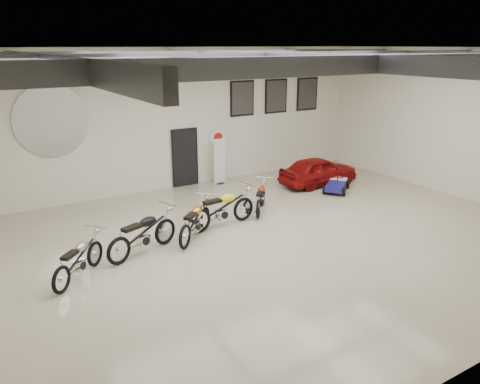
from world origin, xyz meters
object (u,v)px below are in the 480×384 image
motorcycle_black (143,233)px  vintage_car (318,171)px  motorcycle_gold (195,220)px  banner_stand (219,161)px  motorcycle_yellow (222,208)px  motorcycle_red (261,197)px  go_kart (337,182)px  motorcycle_silver (78,258)px

motorcycle_black → vintage_car: 8.20m
motorcycle_gold → banner_stand: bearing=12.2°
banner_stand → vintage_car: bearing=-34.0°
motorcycle_yellow → motorcycle_red: motorcycle_yellow is taller
motorcycle_gold → vintage_car: size_ratio=0.65×
motorcycle_gold → vintage_car: vintage_car is taller
vintage_car → motorcycle_yellow: bearing=108.7°
banner_stand → motorcycle_yellow: bearing=-118.9°
motorcycle_gold → motorcycle_yellow: motorcycle_yellow is taller
banner_stand → go_kart: size_ratio=1.03×
motorcycle_gold → motorcycle_yellow: (1.06, 0.38, 0.05)m
banner_stand → motorcycle_black: size_ratio=0.82×
motorcycle_black → vintage_car: size_ratio=0.69×
vintage_car → motorcycle_silver: bearing=106.2°
motorcycle_silver → motorcycle_gold: (3.26, 0.71, 0.03)m
go_kart → motorcycle_yellow: bearing=151.7°
motorcycle_black → motorcycle_gold: motorcycle_black is taller
motorcycle_red → go_kart: (3.65, 0.45, -0.16)m
go_kart → vintage_car: size_ratio=0.55×
motorcycle_black → motorcycle_red: size_ratio=1.19×
motorcycle_red → go_kart: bearing=-42.4°
motorcycle_gold → go_kart: 6.51m
motorcycle_yellow → vintage_car: size_ratio=0.71×
motorcycle_silver → motorcycle_black: size_ratio=0.88×
motorcycle_black → motorcycle_gold: (1.56, 0.20, -0.04)m
banner_stand → motorcycle_red: bearing=-97.7°
banner_stand → motorcycle_silver: (-6.40, -5.00, -0.39)m
motorcycle_red → motorcycle_gold: bearing=148.3°
motorcycle_black → vintage_car: motorcycle_black is taller
motorcycle_silver → go_kart: bearing=-32.4°
motorcycle_silver → motorcycle_red: 6.20m
banner_stand → motorcycle_red: banner_stand is taller
motorcycle_silver → motorcycle_black: motorcycle_black is taller
motorcycle_gold → motorcycle_red: motorcycle_gold is taller
banner_stand → motorcycle_gold: size_ratio=0.87×
motorcycle_yellow → motorcycle_red: (1.67, 0.49, -0.11)m
motorcycle_silver → motorcycle_yellow: (4.32, 1.09, 0.09)m
motorcycle_yellow → vintage_car: (5.21, 1.87, -0.04)m
go_kart → motorcycle_black: bearing=152.5°
motorcycle_gold → go_kart: bearing=-30.0°
vintage_car → motorcycle_red: bearing=110.3°
motorcycle_yellow → motorcycle_black: bearing=-174.5°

